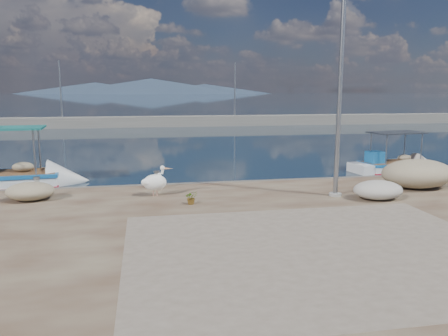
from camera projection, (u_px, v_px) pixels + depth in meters
ground at (247, 232)px, 13.07m from camera, size 1400.00×1400.00×0.00m
quay at (331, 332)px, 7.22m from camera, size 44.00×22.00×0.50m
quay_patch at (318, 250)px, 10.26m from camera, size 9.00×7.00×0.01m
breakwater at (169, 121)px, 51.70m from camera, size 120.00×2.20×7.50m
mountains at (148, 87)px, 641.60m from camera, size 370.00×280.00×22.00m
boat_left at (4, 181)px, 19.30m from camera, size 6.53×2.63×3.06m
boat_right at (394, 167)px, 23.14m from camera, size 5.19×2.32×2.41m
pelican at (155, 182)px, 15.43m from camera, size 1.13×0.71×1.07m
lamp_post at (339, 102)px, 14.98m from camera, size 0.44×0.96×7.00m
bollard_near at (157, 179)px, 16.60m from camera, size 0.23×0.23×0.69m
bollard_far at (37, 186)px, 15.30m from camera, size 0.24×0.24×0.72m
potted_plant at (191, 197)px, 14.35m from camera, size 0.45×0.40×0.45m
net_pile_d at (378, 190)px, 15.00m from camera, size 1.73×1.30×0.65m
net_pile_c at (417, 174)px, 16.72m from camera, size 2.82×2.01×1.11m
net_pile_b at (30, 191)px, 14.86m from camera, size 1.59×1.24×0.62m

